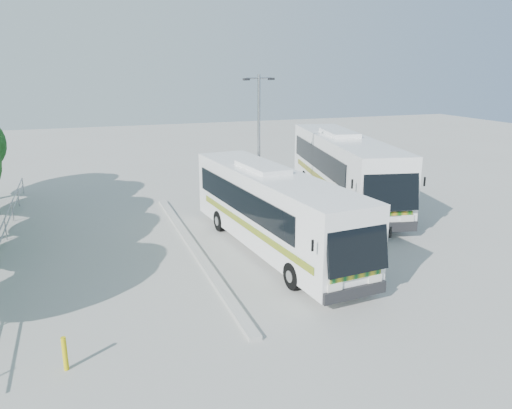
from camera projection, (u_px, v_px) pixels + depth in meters
name	position (u px, v px, depth m)	size (l,w,h in m)	color
ground	(259.00, 258.00, 20.41)	(100.00, 100.00, 0.00)	#A3A39D
kerb_divider	(193.00, 247.00, 21.46)	(0.40, 16.00, 0.15)	#B2B2AD
coach_main	(273.00, 209.00, 20.89)	(3.53, 12.17, 3.33)	white
coach_adjacent	(344.00, 167.00, 28.33)	(5.37, 13.79, 3.75)	white
lamppost	(259.00, 141.00, 25.03)	(1.75, 0.55, 7.21)	gray
bollard	(65.00, 354.00, 12.81)	(0.13, 0.13, 0.94)	#C4B20B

